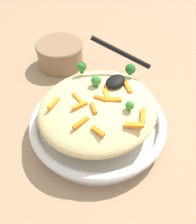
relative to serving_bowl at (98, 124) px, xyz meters
name	(u,v)px	position (x,y,z in m)	size (l,w,h in m)	color
ground_plane	(98,131)	(0.00, 0.00, -0.03)	(2.40, 2.40, 0.00)	#9E7F60
serving_bowl	(98,124)	(0.00, 0.00, 0.00)	(0.34, 0.34, 0.05)	silver
pasta_mound	(98,109)	(0.00, 0.00, 0.06)	(0.29, 0.27, 0.07)	#DBC689
carrot_piece_0	(110,85)	(0.05, 0.01, 0.09)	(0.03, 0.01, 0.01)	orange
carrot_piece_1	(81,123)	(-0.08, -0.02, 0.09)	(0.04, 0.01, 0.01)	orange
carrot_piece_2	(99,99)	(0.00, -0.01, 0.09)	(0.03, 0.01, 0.01)	orange
carrot_piece_3	(113,99)	(0.01, -0.03, 0.09)	(0.04, 0.01, 0.01)	orange
carrot_piece_4	(54,103)	(-0.07, 0.07, 0.09)	(0.04, 0.01, 0.01)	orange
carrot_piece_5	(107,95)	(0.02, -0.01, 0.09)	(0.04, 0.01, 0.01)	orange
carrot_piece_6	(98,131)	(-0.07, -0.06, 0.09)	(0.03, 0.01, 0.01)	orange
carrot_piece_7	(78,98)	(-0.03, 0.03, 0.09)	(0.04, 0.01, 0.01)	orange
carrot_piece_8	(143,115)	(0.02, -0.11, 0.09)	(0.04, 0.01, 0.01)	orange
carrot_piece_9	(94,108)	(-0.03, -0.02, 0.09)	(0.03, 0.01, 0.01)	orange
carrot_piece_10	(80,106)	(-0.05, 0.01, 0.09)	(0.04, 0.01, 0.01)	orange
carrot_piece_11	(134,125)	(-0.01, -0.11, 0.09)	(0.04, 0.01, 0.01)	orange
carrot_piece_12	(128,87)	(0.08, -0.03, 0.09)	(0.04, 0.01, 0.01)	orange
broccoli_floret_0	(130,105)	(0.02, -0.07, 0.10)	(0.02, 0.02, 0.03)	#377928
broccoli_floret_1	(82,67)	(0.05, 0.10, 0.10)	(0.02, 0.02, 0.03)	#296820
broccoli_floret_2	(132,70)	(0.12, 0.00, 0.10)	(0.03, 0.03, 0.03)	#205B1C
broccoli_floret_3	(96,81)	(0.03, 0.03, 0.10)	(0.02, 0.02, 0.03)	#377928
serving_spoon	(118,71)	(0.09, 0.01, 0.11)	(0.14, 0.14, 0.08)	black
companion_bowl	(60,53)	(0.15, 0.28, 0.02)	(0.15, 0.15, 0.08)	#8C6B4C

